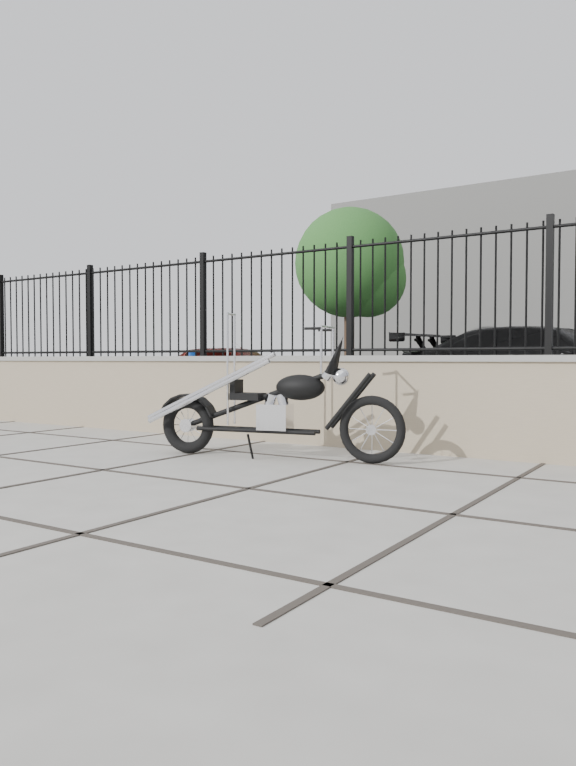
{
  "coord_description": "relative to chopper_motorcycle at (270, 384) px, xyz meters",
  "views": [
    {
      "loc": [
        4.35,
        -3.89,
        0.92
      ],
      "look_at": [
        0.78,
        1.63,
        0.69
      ],
      "focal_mm": 32.0,
      "sensor_mm": 36.0,
      "label": 1
    }
  ],
  "objects": [
    {
      "name": "parking_lot",
      "position": [
        -0.78,
        11.17,
        -0.69
      ],
      "size": [
        30.0,
        30.0,
        0.0
      ],
      "primitive_type": "plane",
      "color": "black",
      "rests_on": "ground"
    },
    {
      "name": "tree_left",
      "position": [
        -7.07,
        15.01,
        3.59
      ],
      "size": [
        3.63,
        3.63,
        6.12
      ],
      "rotation": [
        0.0,
        0.0,
        0.28
      ],
      "color": "#382619",
      "rests_on": "ground_plane"
    },
    {
      "name": "chopper_motorcycle",
      "position": [
        0.0,
        0.0,
        0.0
      ],
      "size": [
        2.34,
        0.84,
        1.39
      ],
      "primitive_type": null,
      "rotation": [
        0.0,
        0.0,
        0.19
      ],
      "color": "black",
      "rests_on": "ground_plane"
    },
    {
      "name": "retaining_wall",
      "position": [
        -0.78,
        1.17,
        -0.21
      ],
      "size": [
        14.0,
        0.36,
        0.96
      ],
      "primitive_type": "cube",
      "color": "gray",
      "rests_on": "ground_plane"
    },
    {
      "name": "car_red",
      "position": [
        -4.99,
        5.97,
        -0.07
      ],
      "size": [
        3.79,
        1.78,
        1.25
      ],
      "primitive_type": "imported",
      "rotation": [
        0.0,
        0.0,
        1.65
      ],
      "color": "#430D09",
      "rests_on": "parking_lot"
    },
    {
      "name": "ground_plane",
      "position": [
        -0.78,
        -1.33,
        -0.69
      ],
      "size": [
        90.0,
        90.0,
        0.0
      ],
      "primitive_type": "plane",
      "color": "#99968E",
      "rests_on": "ground"
    },
    {
      "name": "iron_fence",
      "position": [
        -0.78,
        1.17,
        0.87
      ],
      "size": [
        14.0,
        0.08,
        1.2
      ],
      "primitive_type": "cube",
      "color": "black",
      "rests_on": "retaining_wall"
    },
    {
      "name": "bollard_b",
      "position": [
        1.91,
        3.32,
        -0.27
      ],
      "size": [
        0.1,
        0.1,
        0.85
      ],
      "primitive_type": "cylinder",
      "rotation": [
        0.0,
        0.0,
        0.02
      ],
      "color": "#0D3AC7",
      "rests_on": "ground_plane"
    },
    {
      "name": "bollard_a",
      "position": [
        -3.58,
        3.04,
        -0.17
      ],
      "size": [
        0.16,
        0.16,
        1.04
      ],
      "primitive_type": "cylinder",
      "rotation": [
        0.0,
        0.0,
        0.34
      ],
      "color": "blue",
      "rests_on": "ground_plane"
    },
    {
      "name": "car_black",
      "position": [
        1.31,
        5.79,
        0.03
      ],
      "size": [
        5.23,
        2.85,
        1.44
      ],
      "primitive_type": "imported",
      "rotation": [
        0.0,
        0.0,
        1.4
      ],
      "color": "black",
      "rests_on": "parking_lot"
    }
  ]
}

